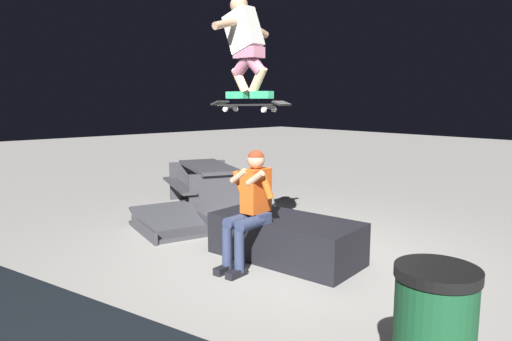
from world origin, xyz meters
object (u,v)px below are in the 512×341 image
object	(u,v)px
ledge_box_main	(285,238)
picnic_table_back	(209,179)
skater_airborne	(245,42)
kicker_ramp	(173,225)
person_sitting_on_ledge	(250,203)
skateboard	(249,105)

from	to	relation	value
ledge_box_main	picnic_table_back	xyz separation A→B (m)	(2.90, -0.99, 0.25)
ledge_box_main	skater_airborne	xyz separation A→B (m)	(0.24, 0.43, 2.28)
skater_airborne	kicker_ramp	xyz separation A→B (m)	(1.76, -0.09, -2.47)
ledge_box_main	kicker_ramp	bearing A→B (deg)	9.44
person_sitting_on_ledge	skateboard	size ratio (longest dim) A/B	1.29
kicker_ramp	picnic_table_back	bearing A→B (deg)	-55.79
picnic_table_back	skater_airborne	bearing A→B (deg)	151.99
skateboard	ledge_box_main	bearing A→B (deg)	-113.55
person_sitting_on_ledge	kicker_ramp	world-z (taller)	person_sitting_on_ledge
ledge_box_main	skateboard	xyz separation A→B (m)	(0.18, 0.42, 1.59)
ledge_box_main	skater_airborne	world-z (taller)	skater_airborne
person_sitting_on_ledge	ledge_box_main	bearing A→B (deg)	-99.90
skateboard	picnic_table_back	world-z (taller)	skateboard
picnic_table_back	person_sitting_on_ledge	bearing A→B (deg)	152.25
person_sitting_on_ledge	kicker_ramp	bearing A→B (deg)	-4.73
ledge_box_main	person_sitting_on_ledge	bearing A→B (deg)	80.10
kicker_ramp	skateboard	bearing A→B (deg)	177.32
ledge_box_main	person_sitting_on_ledge	world-z (taller)	person_sitting_on_ledge
ledge_box_main	kicker_ramp	world-z (taller)	ledge_box_main
skateboard	kicker_ramp	distance (m)	2.55
ledge_box_main	picnic_table_back	distance (m)	3.08
skater_airborne	kicker_ramp	distance (m)	3.04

